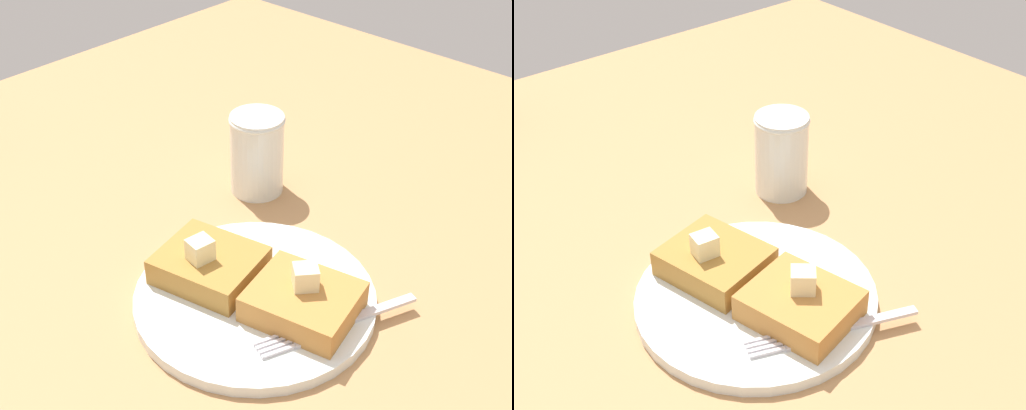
# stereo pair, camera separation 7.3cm
# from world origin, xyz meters

# --- Properties ---
(table_surface) EXTENTS (1.29, 1.29, 0.02)m
(table_surface) POSITION_xyz_m (0.00, 0.00, 0.01)
(table_surface) COLOR #AF7E4F
(table_surface) RESTS_ON ground
(plate) EXTENTS (0.23, 0.23, 0.01)m
(plate) POSITION_xyz_m (-0.03, 0.01, 0.03)
(plate) COLOR white
(plate) RESTS_ON table_surface
(toast_slice_left) EXTENTS (0.11, 0.10, 0.03)m
(toast_slice_left) POSITION_xyz_m (-0.08, -0.00, 0.05)
(toast_slice_left) COLOR #A67431
(toast_slice_left) RESTS_ON plate
(toast_slice_middle) EXTENTS (0.11, 0.10, 0.03)m
(toast_slice_middle) POSITION_xyz_m (0.02, 0.02, 0.05)
(toast_slice_middle) COLOR #B87B3A
(toast_slice_middle) RESTS_ON plate
(butter_pat_primary) EXTENTS (0.02, 0.02, 0.02)m
(butter_pat_primary) POSITION_xyz_m (-0.08, -0.01, 0.07)
(butter_pat_primary) COLOR beige
(butter_pat_primary) RESTS_ON toast_slice_left
(butter_pat_secondary) EXTENTS (0.03, 0.03, 0.02)m
(butter_pat_secondary) POSITION_xyz_m (0.02, 0.03, 0.07)
(butter_pat_secondary) COLOR beige
(butter_pat_secondary) RESTS_ON toast_slice_middle
(fork) EXTENTS (0.07, 0.15, 0.00)m
(fork) POSITION_xyz_m (0.05, 0.02, 0.04)
(fork) COLOR silver
(fork) RESTS_ON plate
(syrup_jar) EXTENTS (0.06, 0.06, 0.10)m
(syrup_jar) POSITION_xyz_m (-0.16, 0.16, 0.07)
(syrup_jar) COLOR #542709
(syrup_jar) RESTS_ON table_surface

